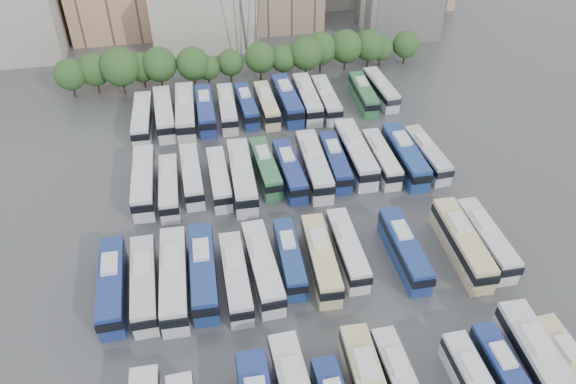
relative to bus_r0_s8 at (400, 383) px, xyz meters
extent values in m
plane|color=#424447|center=(-4.94, 22.85, -1.69)|extent=(220.00, 220.00, 0.00)
cylinder|color=black|center=(-34.77, 64.87, -0.57)|extent=(0.36, 0.36, 2.23)
sphere|color=#234C1E|center=(-34.77, 64.87, 2.45)|extent=(5.35, 5.35, 5.35)
cylinder|color=black|center=(-30.80, 65.60, -0.54)|extent=(0.36, 0.36, 2.30)
sphere|color=#234C1E|center=(-30.80, 65.60, 2.58)|extent=(5.52, 5.52, 5.52)
cylinder|color=black|center=(-26.38, 64.10, -0.33)|extent=(0.36, 0.36, 2.73)
sphere|color=#234C1E|center=(-26.38, 64.10, 3.38)|extent=(6.55, 6.55, 6.55)
cylinder|color=black|center=(-22.92, 65.68, -0.63)|extent=(0.36, 0.36, 2.12)
sphere|color=#234C1E|center=(-22.92, 65.68, 2.25)|extent=(5.09, 5.09, 5.09)
cylinder|color=black|center=(-19.93, 64.67, -0.44)|extent=(0.36, 0.36, 2.50)
sphere|color=#234C1E|center=(-19.93, 64.67, 2.95)|extent=(5.99, 5.99, 5.99)
cylinder|color=black|center=(-14.24, 64.17, -0.49)|extent=(0.36, 0.36, 2.41)
sphere|color=#234C1E|center=(-14.24, 64.17, 2.78)|extent=(5.77, 5.77, 5.77)
cylinder|color=black|center=(-11.73, 64.44, -0.80)|extent=(0.36, 0.36, 1.78)
sphere|color=#234C1E|center=(-11.73, 64.44, 1.62)|extent=(4.28, 4.28, 4.28)
cylinder|color=black|center=(-7.71, 65.03, -0.72)|extent=(0.36, 0.36, 1.95)
sphere|color=#234C1E|center=(-7.71, 65.03, 1.92)|extent=(4.67, 4.67, 4.67)
cylinder|color=black|center=(-2.41, 64.75, -0.55)|extent=(0.36, 0.36, 2.29)
sphere|color=#234C1E|center=(-2.41, 64.75, 2.56)|extent=(5.49, 5.49, 5.49)
cylinder|color=black|center=(1.67, 64.58, -0.68)|extent=(0.36, 0.36, 2.01)
sphere|color=#234C1E|center=(1.67, 64.58, 2.05)|extent=(4.84, 4.84, 4.84)
cylinder|color=black|center=(5.77, 64.01, -0.46)|extent=(0.36, 0.36, 2.45)
sphere|color=#234C1E|center=(5.77, 64.01, 2.87)|extent=(5.89, 5.89, 5.89)
cylinder|color=black|center=(8.88, 65.66, -0.47)|extent=(0.36, 0.36, 2.44)
sphere|color=#234C1E|center=(8.88, 65.66, 2.83)|extent=(5.84, 5.84, 5.84)
cylinder|color=black|center=(13.46, 65.36, -0.44)|extent=(0.36, 0.36, 2.50)
sphere|color=#234C1E|center=(13.46, 65.36, 2.95)|extent=(6.00, 6.00, 6.00)
cylinder|color=black|center=(17.92, 65.44, -0.50)|extent=(0.36, 0.36, 2.38)
sphere|color=#234C1E|center=(17.92, 65.44, 2.73)|extent=(5.70, 5.70, 5.70)
cylinder|color=black|center=(20.30, 65.68, -0.73)|extent=(0.36, 0.36, 1.92)
sphere|color=#234C1E|center=(20.30, 65.68, 1.88)|extent=(4.61, 4.61, 4.61)
cylinder|color=black|center=(25.15, 65.60, -0.65)|extent=(0.36, 0.36, 2.08)
sphere|color=#234C1E|center=(25.15, 65.60, 2.17)|extent=(4.98, 4.98, 4.98)
cube|color=#9E998E|center=(-46.94, 84.85, 5.31)|extent=(18.00, 14.00, 14.00)
cube|color=#ADA89E|center=(-10.94, 82.85, 4.31)|extent=(20.00, 14.00, 12.00)
cube|color=silver|center=(-9.78, 1.61, 2.11)|extent=(1.87, 3.40, 0.46)
cube|color=silver|center=(-3.04, 1.32, 2.04)|extent=(1.87, 3.36, 0.45)
cube|color=silver|center=(0.00, 0.01, -0.17)|extent=(2.40, 10.77, 3.05)
cube|color=black|center=(0.00, -0.13, 0.42)|extent=(2.51, 10.94, 0.90)
cube|color=silver|center=(-0.01, 1.35, 1.55)|extent=(1.55, 2.88, 0.39)
cube|color=silver|center=(6.60, -0.62, 1.60)|extent=(1.57, 2.92, 0.40)
cube|color=navy|center=(9.90, -1.35, -0.18)|extent=(2.36, 10.69, 3.02)
cube|color=black|center=(9.90, -1.48, 0.40)|extent=(2.46, 10.85, 0.89)
cube|color=silver|center=(9.89, -0.02, 1.53)|extent=(1.54, 2.86, 0.39)
cube|color=silver|center=(13.32, -1.27, 0.21)|extent=(3.37, 13.51, 3.80)
cube|color=black|center=(13.31, -1.44, 0.94)|extent=(3.52, 13.71, 1.12)
cube|color=silver|center=(13.38, 0.41, 2.36)|extent=(2.04, 3.65, 0.49)
cube|color=beige|center=(16.25, -2.11, -0.09)|extent=(2.80, 11.36, 3.20)
cube|color=black|center=(16.26, -2.25, 0.52)|extent=(2.92, 11.53, 0.94)
cube|color=silver|center=(16.20, -0.70, 1.71)|extent=(1.71, 3.06, 0.41)
cube|color=navy|center=(-26.40, 17.40, 0.03)|extent=(2.72, 12.16, 3.44)
cube|color=black|center=(-26.40, 17.25, 0.69)|extent=(2.85, 12.34, 1.01)
cube|color=silver|center=(-26.42, 18.91, 1.97)|extent=(1.76, 3.25, 0.44)
cube|color=silver|center=(-23.00, 16.98, 0.01)|extent=(2.67, 12.04, 3.40)
cube|color=black|center=(-23.00, 16.83, 0.66)|extent=(2.79, 12.22, 1.00)
cube|color=silver|center=(-23.02, 18.48, 1.94)|extent=(1.73, 3.22, 0.44)
cube|color=silver|center=(-19.78, 16.92, 0.15)|extent=(3.22, 13.06, 3.68)
cube|color=black|center=(-19.78, 16.76, 0.85)|extent=(3.36, 13.26, 1.08)
cube|color=silver|center=(-19.72, 18.54, 2.22)|extent=(1.96, 3.52, 0.48)
cube|color=navy|center=(-16.58, 17.44, 0.08)|extent=(3.10, 12.54, 3.53)
cube|color=black|center=(-16.59, 17.28, 0.75)|extent=(3.23, 12.73, 1.04)
cube|color=silver|center=(-16.53, 18.99, 2.07)|extent=(1.88, 3.38, 0.46)
cube|color=silver|center=(-13.17, 15.95, -0.06)|extent=(2.53, 11.55, 3.27)
cube|color=black|center=(-13.17, 15.81, 0.57)|extent=(2.64, 11.72, 0.96)
cube|color=silver|center=(-13.16, 17.39, 1.79)|extent=(1.65, 3.09, 0.42)
cube|color=silver|center=(-10.02, 16.90, 0.04)|extent=(3.03, 12.26, 3.45)
cube|color=black|center=(-10.01, 16.74, 0.69)|extent=(3.16, 12.45, 1.01)
cube|color=silver|center=(-10.08, 18.42, 1.98)|extent=(1.84, 3.31, 0.45)
cube|color=navy|center=(-6.73, 17.84, -0.18)|extent=(2.66, 10.71, 3.01)
cube|color=black|center=(-6.74, 17.71, 0.39)|extent=(2.77, 10.87, 0.89)
cube|color=silver|center=(-6.68, 19.17, 1.52)|extent=(1.61, 2.89, 0.39)
cube|color=beige|center=(-3.32, 16.81, 0.01)|extent=(3.15, 12.10, 3.39)
cube|color=black|center=(-3.32, 16.66, 0.66)|extent=(3.28, 12.28, 1.00)
cube|color=silver|center=(-3.24, 18.31, 1.93)|extent=(1.86, 3.28, 0.44)
cube|color=silver|center=(0.11, 17.81, -0.09)|extent=(2.60, 11.31, 3.19)
cube|color=black|center=(0.11, 17.67, 0.52)|extent=(2.72, 11.48, 0.94)
cube|color=silver|center=(0.14, 19.22, 1.71)|extent=(1.65, 3.03, 0.41)
cube|color=navy|center=(6.55, 16.39, -0.04)|extent=(2.57, 11.68, 3.30)
cube|color=black|center=(6.55, 16.24, 0.60)|extent=(2.68, 11.86, 0.97)
cube|color=silver|center=(6.56, 17.85, 1.83)|extent=(1.68, 3.12, 0.43)
cube|color=beige|center=(13.43, 15.84, 0.12)|extent=(3.16, 12.88, 3.63)
cube|color=black|center=(13.43, 15.68, 0.82)|extent=(3.29, 13.08, 1.07)
cube|color=silver|center=(13.49, 17.43, 2.17)|extent=(1.93, 3.47, 0.47)
cube|color=silver|center=(16.60, 16.09, -0.02)|extent=(2.52, 11.80, 3.34)
cube|color=black|center=(16.60, 15.94, 0.62)|extent=(2.64, 11.97, 0.98)
cube|color=silver|center=(16.60, 17.56, 1.87)|extent=(1.67, 3.15, 0.43)
cube|color=silver|center=(-23.00, 35.35, 0.09)|extent=(3.00, 12.65, 3.57)
cube|color=black|center=(-23.00, 35.20, 0.78)|extent=(3.13, 12.84, 1.05)
cube|color=silver|center=(-22.96, 36.93, 2.11)|extent=(1.87, 3.40, 0.46)
cube|color=silver|center=(-19.74, 33.71, -0.10)|extent=(2.70, 11.29, 3.18)
cube|color=black|center=(-19.74, 33.57, 0.51)|extent=(2.81, 11.46, 0.94)
cube|color=silver|center=(-19.70, 35.12, 1.70)|extent=(1.67, 3.04, 0.41)
cube|color=silver|center=(-16.64, 35.66, -0.08)|extent=(2.54, 11.36, 3.21)
cube|color=black|center=(-16.64, 35.52, 0.53)|extent=(2.65, 11.54, 0.94)
cube|color=silver|center=(-16.66, 37.08, 1.73)|extent=(1.64, 3.04, 0.42)
cube|color=white|center=(-13.07, 34.33, -0.11)|extent=(2.37, 11.12, 3.15)
cube|color=black|center=(-13.07, 34.19, 0.49)|extent=(2.48, 11.29, 0.93)
cube|color=silver|center=(-13.07, 35.72, 1.67)|extent=(1.58, 2.97, 0.41)
cube|color=silver|center=(-10.01, 33.83, 0.19)|extent=(3.21, 13.32, 3.75)
cube|color=black|center=(-10.01, 33.66, 0.90)|extent=(3.35, 13.52, 1.10)
cube|color=silver|center=(-9.96, 35.48, 2.30)|extent=(1.98, 3.59, 0.49)
cube|color=#317347|center=(-6.51, 35.55, -0.10)|extent=(2.87, 11.28, 3.17)
cube|color=black|center=(-6.51, 35.41, 0.50)|extent=(2.99, 11.46, 0.93)
cube|color=silver|center=(-6.58, 36.95, 1.69)|extent=(1.72, 3.05, 0.41)
cube|color=navy|center=(-3.39, 34.16, -0.07)|extent=(2.76, 11.52, 3.25)
cube|color=black|center=(-3.39, 34.01, 0.55)|extent=(2.87, 11.69, 0.95)
cube|color=silver|center=(-3.43, 35.59, 1.77)|extent=(1.71, 3.10, 0.42)
cube|color=silver|center=(0.08, 34.32, 0.16)|extent=(3.17, 13.10, 3.69)
cube|color=black|center=(0.08, 34.15, 0.86)|extent=(3.30, 13.30, 1.09)
cube|color=silver|center=(0.13, 35.94, 2.24)|extent=(1.95, 3.53, 0.48)
cube|color=navy|center=(3.30, 34.96, -0.09)|extent=(2.92, 11.36, 3.19)
cube|color=black|center=(3.29, 34.82, 0.52)|extent=(3.04, 11.54, 0.94)
cube|color=silver|center=(3.37, 36.37, 1.71)|extent=(1.73, 3.08, 0.41)
cube|color=silver|center=(6.53, 35.91, 0.19)|extent=(2.93, 13.31, 3.77)
cube|color=black|center=(6.53, 35.75, 0.91)|extent=(3.06, 13.51, 1.11)
cube|color=silver|center=(6.55, 37.57, 2.32)|extent=(1.91, 3.56, 0.49)
cube|color=silver|center=(9.91, 34.45, -0.10)|extent=(2.43, 11.21, 3.17)
cube|color=black|center=(9.91, 34.31, 0.50)|extent=(2.54, 11.38, 0.93)
cube|color=silver|center=(9.91, 35.85, 1.69)|extent=(1.60, 2.99, 0.41)
cube|color=navy|center=(13.28, 34.04, 0.12)|extent=(2.79, 12.76, 3.61)
cube|color=black|center=(13.28, 33.88, 0.81)|extent=(2.91, 12.95, 1.06)
cube|color=silver|center=(13.29, 35.63, 2.15)|extent=(1.83, 3.41, 0.47)
cube|color=silver|center=(16.58, 34.05, -0.09)|extent=(2.95, 11.36, 3.19)
cube|color=black|center=(16.59, 33.91, 0.52)|extent=(3.07, 11.54, 0.94)
cube|color=silver|center=(16.51, 35.46, 1.71)|extent=(1.74, 3.08, 0.41)
cube|color=silver|center=(-23.19, 51.77, 0.02)|extent=(3.11, 12.18, 3.42)
cube|color=black|center=(-23.20, 51.62, 0.68)|extent=(3.24, 12.37, 1.01)
cube|color=silver|center=(-23.13, 53.28, 1.95)|extent=(1.86, 3.29, 0.44)
cube|color=silver|center=(-19.79, 52.70, 0.07)|extent=(3.00, 12.47, 3.51)
cube|color=black|center=(-19.79, 52.54, 0.74)|extent=(3.13, 12.65, 1.03)
cube|color=silver|center=(-19.84, 54.25, 2.05)|extent=(1.85, 3.35, 0.45)
cube|color=silver|center=(-16.48, 52.44, 0.18)|extent=(3.37, 13.33, 3.75)
cube|color=black|center=(-16.49, 52.27, 0.90)|extent=(3.51, 13.53, 1.10)
cube|color=silver|center=(-16.41, 54.09, 2.30)|extent=(2.02, 3.60, 0.48)
cube|color=navy|center=(-13.31, 52.65, -0.01)|extent=(2.74, 11.90, 3.36)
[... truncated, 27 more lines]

